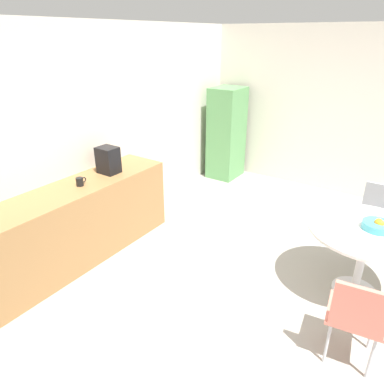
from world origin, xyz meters
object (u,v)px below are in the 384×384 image
(round_table, at_px, (366,241))
(chair_coral, at_px, (357,314))
(fruit_bowl, at_px, (378,225))
(mug_white, at_px, (80,182))
(coffee_maker, at_px, (108,160))
(chair_gray, at_px, (377,211))
(locker_cabinet, at_px, (226,134))

(round_table, distance_m, chair_coral, 0.98)
(chair_coral, bearing_deg, round_table, 7.67)
(fruit_bowl, height_order, mug_white, mug_white)
(round_table, bearing_deg, coffee_maker, 102.16)
(fruit_bowl, bearing_deg, coffee_maker, 102.64)
(coffee_maker, bearing_deg, round_table, -77.84)
(fruit_bowl, height_order, coffee_maker, coffee_maker)
(chair_gray, xyz_separation_m, mug_white, (-2.05, 2.78, 0.43))
(fruit_bowl, bearing_deg, chair_gray, 5.58)
(chair_coral, relative_size, mug_white, 6.43)
(locker_cabinet, relative_size, fruit_bowl, 5.82)
(locker_cabinet, xyz_separation_m, mug_white, (-3.20, 0.07, 0.14))
(locker_cabinet, xyz_separation_m, fruit_bowl, (-2.08, -2.80, -0.01))
(locker_cabinet, distance_m, round_table, 3.47)
(locker_cabinet, xyz_separation_m, chair_coral, (-3.08, -2.87, -0.28))
(round_table, xyz_separation_m, coffee_maker, (-0.61, 2.84, 0.45))
(chair_gray, distance_m, coffee_maker, 3.27)
(locker_cabinet, bearing_deg, fruit_bowl, -126.56)
(locker_cabinet, height_order, mug_white, locker_cabinet)
(chair_gray, bearing_deg, round_table, -178.42)
(chair_coral, height_order, chair_gray, same)
(locker_cabinet, xyz_separation_m, chair_gray, (-1.15, -2.71, -0.28))
(chair_coral, relative_size, coffee_maker, 2.59)
(chair_coral, bearing_deg, fruit_bowl, 3.74)
(chair_gray, xyz_separation_m, coffee_maker, (-1.58, 2.81, 0.54))
(locker_cabinet, distance_m, coffee_maker, 2.75)
(round_table, bearing_deg, fruit_bowl, -58.51)
(round_table, height_order, chair_coral, chair_coral)
(chair_gray, bearing_deg, locker_cabinet, 67.09)
(round_table, height_order, chair_gray, chair_gray)
(locker_cabinet, height_order, round_table, locker_cabinet)
(chair_coral, bearing_deg, chair_gray, 4.63)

